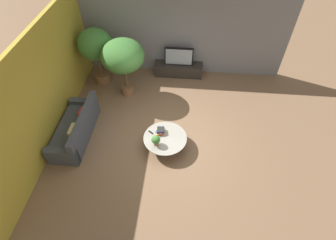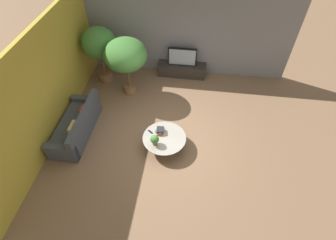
{
  "view_description": "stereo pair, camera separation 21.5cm",
  "coord_description": "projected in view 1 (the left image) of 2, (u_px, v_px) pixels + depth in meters",
  "views": [
    {
      "loc": [
        0.42,
        -4.91,
        5.92
      ],
      "look_at": [
        -0.03,
        0.09,
        0.55
      ],
      "focal_mm": 28.0,
      "sensor_mm": 36.0,
      "label": 1
    },
    {
      "loc": [
        0.64,
        -4.89,
        5.92
      ],
      "look_at": [
        -0.03,
        0.09,
        0.55
      ],
      "focal_mm": 28.0,
      "sensor_mm": 36.0,
      "label": 2
    }
  ],
  "objects": [
    {
      "name": "ground_plane",
      "position": [
        169.0,
        135.0,
        7.69
      ],
      "size": [
        24.0,
        24.0,
        0.0
      ],
      "primitive_type": "plane",
      "color": "brown"
    },
    {
      "name": "potted_plant_tabletop",
      "position": [
        156.0,
        140.0,
        6.84
      ],
      "size": [
        0.23,
        0.23,
        0.32
      ],
      "color": "brown",
      "rests_on": "coffee_table"
    },
    {
      "name": "coffee_table",
      "position": [
        165.0,
        140.0,
        7.21
      ],
      "size": [
        1.19,
        1.19,
        0.39
      ],
      "color": "black",
      "rests_on": "ground"
    },
    {
      "name": "potted_palm_tall",
      "position": [
        95.0,
        47.0,
        8.39
      ],
      "size": [
        1.1,
        1.1,
        1.99
      ],
      "color": "brown",
      "rests_on": "ground"
    },
    {
      "name": "book_stack",
      "position": [
        161.0,
        131.0,
        7.22
      ],
      "size": [
        0.25,
        0.3,
        0.13
      ],
      "color": "gold",
      "rests_on": "coffee_table"
    },
    {
      "name": "side_wall_left",
      "position": [
        47.0,
        84.0,
        6.94
      ],
      "size": [
        0.12,
        7.4,
        3.0
      ],
      "primitive_type": "cube",
      "color": "gold",
      "rests_on": "ground"
    },
    {
      "name": "television",
      "position": [
        179.0,
        57.0,
        9.12
      ],
      "size": [
        1.0,
        0.13,
        0.66
      ],
      "color": "black",
      "rests_on": "media_console"
    },
    {
      "name": "potted_palm_corner",
      "position": [
        123.0,
        57.0,
        7.93
      ],
      "size": [
        1.32,
        1.32,
        1.97
      ],
      "color": "brown",
      "rests_on": "ground"
    },
    {
      "name": "couch_by_wall",
      "position": [
        76.0,
        129.0,
        7.47
      ],
      "size": [
        0.84,
        2.11,
        0.84
      ],
      "rotation": [
        0.0,
        0.0,
        -1.57
      ],
      "color": "#3D424C",
      "rests_on": "ground"
    },
    {
      "name": "back_wall_stone",
      "position": [
        177.0,
        33.0,
        8.82
      ],
      "size": [
        7.4,
        0.12,
        3.0
      ],
      "primitive_type": "cube",
      "color": "slate",
      "rests_on": "ground"
    },
    {
      "name": "remote_black",
      "position": [
        151.0,
        132.0,
        7.25
      ],
      "size": [
        0.15,
        0.13,
        0.02
      ],
      "primitive_type": "cube",
      "rotation": [
        0.0,
        0.0,
        0.92
      ],
      "color": "black",
      "rests_on": "coffee_table"
    },
    {
      "name": "media_console",
      "position": [
        178.0,
        69.0,
        9.52
      ],
      "size": [
        1.72,
        0.5,
        0.45
      ],
      "color": "#2D2823",
      "rests_on": "ground"
    }
  ]
}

